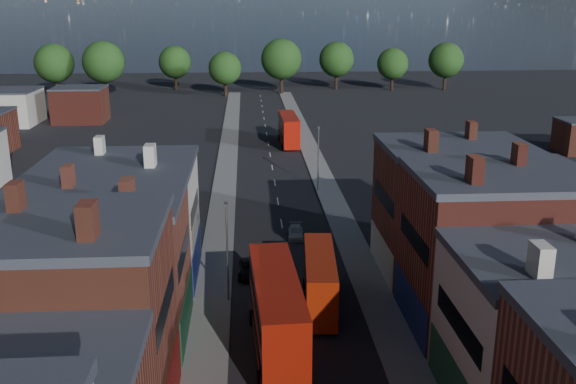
{
  "coord_description": "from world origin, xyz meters",
  "views": [
    {
      "loc": [
        -3.51,
        -16.27,
        22.72
      ],
      "look_at": [
        0.0,
        37.51,
        6.65
      ],
      "focal_mm": 40.0,
      "sensor_mm": 36.0,
      "label": 1
    }
  ],
  "objects": [
    {
      "name": "pavement_west",
      "position": [
        -6.5,
        50.0,
        0.06
      ],
      "size": [
        3.0,
        200.0,
        0.12
      ],
      "primitive_type": "cube",
      "color": "gray",
      "rests_on": "ground"
    },
    {
      "name": "pavement_east",
      "position": [
        6.5,
        50.0,
        0.06
      ],
      "size": [
        3.0,
        200.0,
        0.12
      ],
      "primitive_type": "cube",
      "color": "gray",
      "rests_on": "ground"
    },
    {
      "name": "lamp_post_2",
      "position": [
        -5.2,
        30.0,
        4.7
      ],
      "size": [
        0.25,
        0.7,
        8.12
      ],
      "color": "slate",
      "rests_on": "ground"
    },
    {
      "name": "lamp_post_3",
      "position": [
        5.2,
        60.0,
        4.7
      ],
      "size": [
        0.25,
        0.7,
        8.12
      ],
      "color": "slate",
      "rests_on": "ground"
    },
    {
      "name": "bus_0",
      "position": [
        -1.76,
        22.08,
        2.94
      ],
      "size": [
        3.65,
        12.72,
        5.44
      ],
      "rotation": [
        0.0,
        0.0,
        0.05
      ],
      "color": "#A51909",
      "rests_on": "ground"
    },
    {
      "name": "bus_1",
      "position": [
        1.86,
        28.58,
        2.29
      ],
      "size": [
        3.02,
        9.96,
        4.24
      ],
      "rotation": [
        0.0,
        0.0,
        -0.07
      ],
      "color": "#B1250A",
      "rests_on": "ground"
    },
    {
      "name": "bus_2",
      "position": [
        3.35,
        86.99,
        2.64
      ],
      "size": [
        3.11,
        11.38,
        4.88
      ],
      "rotation": [
        0.0,
        0.0,
        0.03
      ],
      "color": "#B01407",
      "rests_on": "ground"
    },
    {
      "name": "car_2",
      "position": [
        -3.5,
        34.87,
        0.59
      ],
      "size": [
        2.04,
        4.31,
        1.19
      ],
      "primitive_type": "imported",
      "rotation": [
        0.0,
        0.0,
        -0.02
      ],
      "color": "black",
      "rests_on": "ground"
    },
    {
      "name": "car_3",
      "position": [
        1.2,
        43.88,
        0.53
      ],
      "size": [
        1.73,
        3.76,
        1.06
      ],
      "primitive_type": "imported",
      "rotation": [
        0.0,
        0.0,
        -0.07
      ],
      "color": "#BBBBBB",
      "rests_on": "ground"
    }
  ]
}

